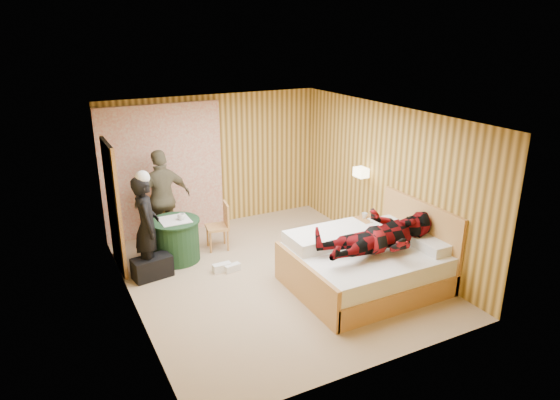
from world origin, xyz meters
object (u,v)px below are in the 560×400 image
woman_standing (147,226)px  round_table (176,240)px  wall_lamp (361,172)px  duffel_bag (152,267)px  man_on_bed (382,226)px  chair_far (164,217)px  chair_near (221,222)px  man_at_table (163,199)px  bed (367,264)px  nightstand (368,235)px

woman_standing → round_table: bearing=-52.3°
wall_lamp → duffel_bag: bearing=174.5°
woman_standing → man_on_bed: 3.50m
wall_lamp → chair_far: wall_lamp is taller
chair_near → man_at_table: bearing=-115.2°
chair_near → bed: bearing=42.7°
woman_standing → bed: bearing=-115.1°
bed → woman_standing: bearing=146.7°
nightstand → duffel_bag: 3.63m
nightstand → chair_near: 2.54m
bed → chair_far: 3.60m
man_on_bed → round_table: bearing=134.6°
bed → chair_far: size_ratio=2.34×
chair_far → chair_near: 1.00m
chair_near → woman_standing: bearing=-64.3°
wall_lamp → duffel_bag: 3.79m
round_table → woman_standing: bearing=-150.4°
chair_far → duffel_bag: chair_far is taller
bed → chair_near: bearing=123.3°
nightstand → chair_near: (-2.22, 1.22, 0.20)m
wall_lamp → chair_near: size_ratio=0.32×
chair_near → woman_standing: size_ratio=0.52×
wall_lamp → duffel_bag: (-3.60, 0.35, -1.13)m
woman_standing → nightstand: bearing=-95.0°
bed → nightstand: size_ratio=3.88×
man_on_bed → woman_standing: bearing=143.8°
woman_standing → man_at_table: bearing=-19.5°
bed → round_table: size_ratio=2.69×
chair_near → man_on_bed: 2.92m
man_at_table → duffel_bag: bearing=54.9°
chair_near → duffel_bag: bearing=-59.2°
bed → man_at_table: 3.65m
round_table → man_on_bed: man_on_bed is taller
wall_lamp → woman_standing: 3.66m
chair_far → chair_near: (0.84, -0.54, -0.06)m
nightstand → round_table: bearing=159.9°
bed → man_on_bed: man_on_bed is taller
bed → duffel_bag: 3.27m
man_at_table → round_table: bearing=79.8°
round_table → chair_near: 0.84m
round_table → duffel_bag: size_ratio=1.38×
round_table → duffel_bag: (-0.51, -0.42, -0.19)m
round_table → woman_standing: 0.73m
wall_lamp → nightstand: wall_lamp is taller
round_table → man_at_table: 0.84m
bed → nightstand: bearing=52.7°
chair_near → man_at_table: 1.08m
wall_lamp → man_at_table: (-3.09, 1.44, -0.44)m
wall_lamp → nightstand: bearing=-97.0°
nightstand → man_at_table: size_ratio=0.33×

